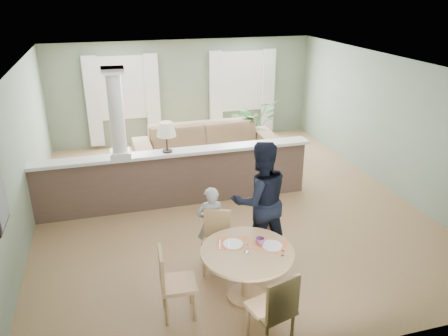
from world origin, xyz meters
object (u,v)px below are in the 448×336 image
object	(u,v)px
houseplant	(253,125)
chair_near	(275,308)
child_person	(211,223)
chair_far_boy	(217,238)
dining_table	(247,260)
sofa	(207,147)
chair_side	(172,280)
chair_far_man	(265,231)
man_person	(260,200)

from	to	relation	value
houseplant	chair_near	xyz separation A→B (m)	(-1.96, -6.43, -0.11)
chair_near	child_person	xyz separation A→B (m)	(-0.26, 1.99, 0.04)
chair_far_boy	houseplant	bearing A→B (deg)	84.70
dining_table	child_person	size ratio (longest dim) A/B	1.02
dining_table	child_person	world-z (taller)	child_person
sofa	chair_near	bearing A→B (deg)	-96.14
chair_near	chair_side	bearing A→B (deg)	-54.48
chair_far_man	chair_side	size ratio (longest dim) A/B	0.93
dining_table	sofa	bearing A→B (deg)	82.76
dining_table	chair_far_boy	world-z (taller)	chair_far_boy
houseplant	dining_table	bearing A→B (deg)	-109.85
sofa	chair_far_man	bearing A→B (deg)	-90.96
dining_table	chair_near	xyz separation A→B (m)	(0.02, -0.93, -0.03)
dining_table	child_person	bearing A→B (deg)	102.55
houseplant	chair_far_man	world-z (taller)	houseplant
sofa	chair_side	xyz separation A→B (m)	(-1.62, -4.78, 0.05)
chair_near	child_person	bearing A→B (deg)	-97.99
dining_table	child_person	xyz separation A→B (m)	(-0.23, 1.05, 0.01)
chair_far_boy	chair_side	size ratio (longest dim) A/B	0.94
chair_near	houseplant	bearing A→B (deg)	-122.35
sofa	child_person	distance (m)	3.74
man_person	chair_side	bearing A→B (deg)	32.36
dining_table	chair_side	world-z (taller)	chair_side
chair_far_boy	child_person	distance (m)	0.29
child_person	man_person	size ratio (longest dim) A/B	0.64
chair_far_boy	chair_far_man	xyz separation A→B (m)	(0.77, 0.02, -0.01)
chair_far_man	chair_near	world-z (taller)	chair_near
chair_near	man_person	xyz separation A→B (m)	(0.49, 1.88, 0.38)
sofa	chair_side	world-z (taller)	sofa
chair_far_boy	man_person	world-z (taller)	man_person
child_person	man_person	world-z (taller)	man_person
dining_table	chair_near	bearing A→B (deg)	-88.58
chair_far_boy	child_person	xyz separation A→B (m)	(-0.02, 0.27, 0.10)
houseplant	chair_far_man	bearing A→B (deg)	-106.95
sofa	chair_far_boy	xyz separation A→B (m)	(-0.81, -3.92, 0.02)
chair_side	houseplant	bearing A→B (deg)	-25.02
chair_near	child_person	distance (m)	2.00
dining_table	chair_far_man	size ratio (longest dim) A/B	1.37
sofa	dining_table	size ratio (longest dim) A/B	2.71
houseplant	chair_near	distance (m)	6.72
houseplant	man_person	world-z (taller)	man_person
sofa	chair_near	size ratio (longest dim) A/B	3.28
chair_far_boy	chair_near	distance (m)	1.73
sofa	chair_far_man	distance (m)	3.90
houseplant	man_person	xyz separation A→B (m)	(-1.47, -4.54, 0.27)
dining_table	man_person	xyz separation A→B (m)	(0.52, 0.95, 0.35)
chair_far_boy	child_person	bearing A→B (deg)	113.69
sofa	dining_table	xyz separation A→B (m)	(-0.60, -4.70, 0.11)
chair_far_boy	child_person	size ratio (longest dim) A/B	0.76
sofa	chair_near	xyz separation A→B (m)	(-0.57, -5.63, 0.07)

